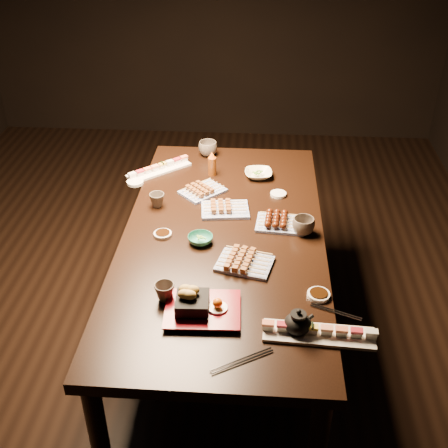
% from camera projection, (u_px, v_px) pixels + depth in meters
% --- Properties ---
extents(ground, '(5.00, 5.00, 0.00)m').
position_uv_depth(ground, '(176.00, 308.00, 3.22)').
color(ground, black).
rests_on(ground, ground).
extents(dining_table, '(1.26, 1.95, 0.75)m').
position_uv_depth(dining_table, '(223.00, 298.00, 2.72)').
color(dining_table, black).
rests_on(dining_table, ground).
extents(sushi_platter_near, '(0.40, 0.13, 0.05)m').
position_uv_depth(sushi_platter_near, '(319.00, 331.00, 1.96)').
color(sushi_platter_near, white).
rests_on(sushi_platter_near, dining_table).
extents(sushi_platter_far, '(0.33, 0.31, 0.04)m').
position_uv_depth(sushi_platter_far, '(159.00, 168.00, 3.02)').
color(sushi_platter_far, white).
rests_on(sushi_platter_far, dining_table).
extents(yakitori_plate_center, '(0.24, 0.19, 0.06)m').
position_uv_depth(yakitori_plate_center, '(225.00, 206.00, 2.67)').
color(yakitori_plate_center, '#828EB6').
rests_on(yakitori_plate_center, dining_table).
extents(yakitori_plate_right, '(0.25, 0.21, 0.06)m').
position_uv_depth(yakitori_plate_right, '(245.00, 260.00, 2.31)').
color(yakitori_plate_right, '#828EB6').
rests_on(yakitori_plate_right, dining_table).
extents(yakitori_plate_left, '(0.25, 0.25, 0.05)m').
position_uv_depth(yakitori_plate_left, '(203.00, 188.00, 2.82)').
color(yakitori_plate_left, '#828EB6').
rests_on(yakitori_plate_left, dining_table).
extents(tsukune_plate, '(0.23, 0.18, 0.06)m').
position_uv_depth(tsukune_plate, '(281.00, 220.00, 2.56)').
color(tsukune_plate, '#828EB6').
rests_on(tsukune_plate, dining_table).
extents(edamame_bowl_green, '(0.12, 0.12, 0.03)m').
position_uv_depth(edamame_bowl_green, '(200.00, 239.00, 2.45)').
color(edamame_bowl_green, '#287B62').
rests_on(edamame_bowl_green, dining_table).
extents(edamame_bowl_cream, '(0.16, 0.16, 0.04)m').
position_uv_depth(edamame_bowl_cream, '(258.00, 174.00, 2.96)').
color(edamame_bowl_cream, beige).
rests_on(edamame_bowl_cream, dining_table).
extents(tempura_tray, '(0.29, 0.23, 0.10)m').
position_uv_depth(tempura_tray, '(202.00, 302.00, 2.05)').
color(tempura_tray, black).
rests_on(tempura_tray, dining_table).
extents(teacup_near_left, '(0.09, 0.09, 0.07)m').
position_uv_depth(teacup_near_left, '(165.00, 292.00, 2.12)').
color(teacup_near_left, '#50473D').
rests_on(teacup_near_left, dining_table).
extents(teacup_mid_right, '(0.11, 0.11, 0.08)m').
position_uv_depth(teacup_mid_right, '(303.00, 226.00, 2.50)').
color(teacup_mid_right, '#50473D').
rests_on(teacup_mid_right, dining_table).
extents(teacup_far_left, '(0.09, 0.09, 0.07)m').
position_uv_depth(teacup_far_left, '(157.00, 200.00, 2.70)').
color(teacup_far_left, '#50473D').
rests_on(teacup_far_left, dining_table).
extents(teacup_far_right, '(0.13, 0.13, 0.08)m').
position_uv_depth(teacup_far_right, '(208.00, 149.00, 3.17)').
color(teacup_far_right, '#50473D').
rests_on(teacup_far_right, dining_table).
extents(teapot, '(0.16, 0.16, 0.10)m').
position_uv_depth(teapot, '(298.00, 321.00, 1.97)').
color(teapot, black).
rests_on(teapot, dining_table).
extents(condiment_bottle, '(0.05, 0.05, 0.13)m').
position_uv_depth(condiment_bottle, '(212.00, 163.00, 2.96)').
color(condiment_bottle, '#65300D').
rests_on(condiment_bottle, dining_table).
extents(sauce_dish_west, '(0.10, 0.10, 0.01)m').
position_uv_depth(sauce_dish_west, '(163.00, 234.00, 2.50)').
color(sauce_dish_west, white).
rests_on(sauce_dish_west, dining_table).
extents(sauce_dish_east, '(0.09, 0.09, 0.01)m').
position_uv_depth(sauce_dish_east, '(278.00, 194.00, 2.81)').
color(sauce_dish_east, white).
rests_on(sauce_dish_east, dining_table).
extents(sauce_dish_se, '(0.10, 0.10, 0.02)m').
position_uv_depth(sauce_dish_se, '(319.00, 295.00, 2.15)').
color(sauce_dish_se, white).
rests_on(sauce_dish_se, dining_table).
extents(sauce_dish_nw, '(0.11, 0.11, 0.02)m').
position_uv_depth(sauce_dish_nw, '(135.00, 182.00, 2.91)').
color(sauce_dish_nw, white).
rests_on(sauce_dish_nw, dining_table).
extents(chopsticks_near, '(0.21, 0.14, 0.01)m').
position_uv_depth(chopsticks_near, '(242.00, 361.00, 1.87)').
color(chopsticks_near, black).
rests_on(chopsticks_near, dining_table).
extents(chopsticks_se, '(0.19, 0.09, 0.01)m').
position_uv_depth(chopsticks_se, '(336.00, 312.00, 2.08)').
color(chopsticks_se, black).
rests_on(chopsticks_se, dining_table).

